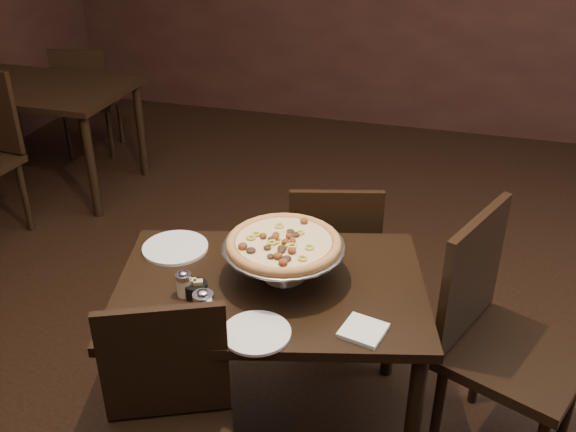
# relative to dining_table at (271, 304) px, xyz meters

# --- Properties ---
(room) EXTENTS (6.04, 7.04, 2.84)m
(room) POSITION_rel_dining_table_xyz_m (0.13, 0.06, 0.81)
(room) COLOR black
(room) RESTS_ON ground
(dining_table) EXTENTS (1.25, 0.99, 0.69)m
(dining_table) POSITION_rel_dining_table_xyz_m (0.00, 0.00, 0.00)
(dining_table) COLOR black
(dining_table) RESTS_ON ground
(background_table) EXTENTS (1.15, 0.77, 0.72)m
(background_table) POSITION_rel_dining_table_xyz_m (-2.13, 1.69, 0.03)
(background_table) COLOR black
(background_table) RESTS_ON ground
(pizza_stand) EXTENTS (0.44, 0.44, 0.18)m
(pizza_stand) POSITION_rel_dining_table_xyz_m (0.04, 0.05, 0.24)
(pizza_stand) COLOR silver
(pizza_stand) RESTS_ON dining_table
(parmesan_shaker) EXTENTS (0.06, 0.06, 0.10)m
(parmesan_shaker) POSITION_rel_dining_table_xyz_m (-0.27, -0.15, 0.14)
(parmesan_shaker) COLOR beige
(parmesan_shaker) RESTS_ON dining_table
(pepper_flake_shaker) EXTENTS (0.07, 0.07, 0.12)m
(pepper_flake_shaker) POSITION_rel_dining_table_xyz_m (-0.14, -0.26, 0.15)
(pepper_flake_shaker) COLOR #99250D
(pepper_flake_shaker) RESTS_ON dining_table
(packet_caddy) EXTENTS (0.08, 0.08, 0.06)m
(packet_caddy) POSITION_rel_dining_table_xyz_m (-0.23, -0.14, 0.12)
(packet_caddy) COLOR black
(packet_caddy) RESTS_ON dining_table
(napkin_stack) EXTENTS (0.16, 0.16, 0.01)m
(napkin_stack) POSITION_rel_dining_table_xyz_m (0.37, -0.18, 0.10)
(napkin_stack) COLOR white
(napkin_stack) RESTS_ON dining_table
(plate_left) EXTENTS (0.25, 0.25, 0.01)m
(plate_left) POSITION_rel_dining_table_xyz_m (-0.43, 0.12, 0.10)
(plate_left) COLOR white
(plate_left) RESTS_ON dining_table
(plate_near) EXTENTS (0.22, 0.22, 0.01)m
(plate_near) POSITION_rel_dining_table_xyz_m (0.04, -0.28, 0.10)
(plate_near) COLOR white
(plate_near) RESTS_ON dining_table
(serving_spatula) EXTENTS (0.14, 0.14, 0.02)m
(serving_spatula) POSITION_rel_dining_table_xyz_m (0.14, 0.01, 0.23)
(serving_spatula) COLOR silver
(serving_spatula) RESTS_ON pizza_stand
(chair_far) EXTENTS (0.48, 0.48, 0.84)m
(chair_far) POSITION_rel_dining_table_xyz_m (0.10, 0.60, -0.14)
(chair_far) COLOR black
(chair_far) RESTS_ON ground
(chair_near) EXTENTS (0.53, 0.53, 0.85)m
(chair_near) POSITION_rel_dining_table_xyz_m (-0.16, -0.54, -0.13)
(chair_near) COLOR black
(chair_near) RESTS_ON ground
(chair_side) EXTENTS (0.59, 0.59, 0.97)m
(chair_side) POSITION_rel_dining_table_xyz_m (0.80, 0.14, -0.07)
(chair_side) COLOR black
(chair_side) RESTS_ON ground
(bg_chair_far) EXTENTS (0.49, 0.49, 0.85)m
(bg_chair_far) POSITION_rel_dining_table_xyz_m (-2.17, 2.26, -0.13)
(bg_chair_far) COLOR black
(bg_chair_far) RESTS_ON ground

